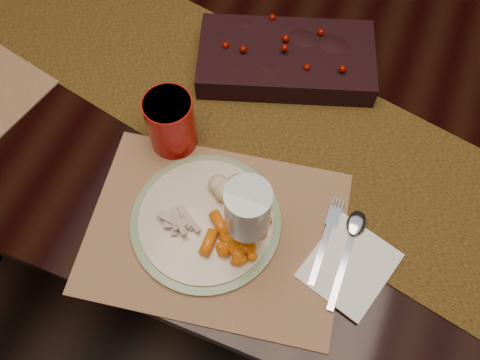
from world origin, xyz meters
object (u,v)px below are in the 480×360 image
at_px(red_cup, 171,123).
at_px(mashed_potatoes, 228,183).
at_px(centerpiece, 286,57).
at_px(baby_carrots, 236,236).
at_px(dinner_plate, 206,221).
at_px(wine_glass, 247,222).
at_px(placemat_main, 216,232).
at_px(dining_table, 283,177).
at_px(turkey_shreds, 182,221).
at_px(napkin, 350,266).

bearing_deg(red_cup, mashed_potatoes, -24.95).
xyz_separation_m(centerpiece, baby_carrots, (0.05, -0.38, -0.01)).
xyz_separation_m(dinner_plate, wine_glass, (0.08, -0.01, 0.08)).
distance_m(red_cup, wine_glass, 0.24).
xyz_separation_m(mashed_potatoes, wine_glass, (0.06, -0.08, 0.06)).
distance_m(placemat_main, red_cup, 0.21).
bearing_deg(red_cup, placemat_main, -44.49).
relative_size(dining_table, dinner_plate, 7.01).
xyz_separation_m(mashed_potatoes, red_cup, (-0.13, 0.06, 0.02)).
bearing_deg(centerpiece, mashed_potatoes, -90.00).
height_order(placemat_main, wine_glass, wine_glass).
bearing_deg(turkey_shreds, placemat_main, 11.63).
xyz_separation_m(baby_carrots, turkey_shreds, (-0.09, -0.01, -0.00)).
relative_size(dinner_plate, napkin, 1.79).
height_order(centerpiece, wine_glass, wine_glass).
bearing_deg(wine_glass, red_cup, 145.10).
distance_m(dinner_plate, napkin, 0.25).
xyz_separation_m(placemat_main, napkin, (0.23, 0.03, 0.00)).
distance_m(placemat_main, baby_carrots, 0.05).
distance_m(baby_carrots, napkin, 0.19).
distance_m(mashed_potatoes, red_cup, 0.15).
bearing_deg(napkin, baby_carrots, -154.57).
bearing_deg(mashed_potatoes, napkin, -12.30).
xyz_separation_m(red_cup, wine_glass, (0.20, -0.14, 0.03)).
distance_m(placemat_main, napkin, 0.23).
distance_m(dining_table, mashed_potatoes, 0.49).
distance_m(centerpiece, red_cup, 0.27).
distance_m(baby_carrots, red_cup, 0.23).
bearing_deg(napkin, red_cup, 179.81).
relative_size(placemat_main, turkey_shreds, 6.37).
relative_size(dinner_plate, wine_glass, 1.35).
bearing_deg(dining_table, turkey_shreds, -104.05).
relative_size(centerpiece, red_cup, 2.91).
xyz_separation_m(dining_table, baby_carrots, (0.01, -0.34, 0.40)).
bearing_deg(placemat_main, turkey_shreds, -177.71).
bearing_deg(wine_glass, baby_carrots, -165.84).
relative_size(placemat_main, napkin, 3.00).
bearing_deg(dinner_plate, turkey_shreds, -148.89).
relative_size(baby_carrots, mashed_potatoes, 1.53).
xyz_separation_m(dining_table, mashed_potatoes, (-0.04, -0.26, 0.41)).
distance_m(dining_table, turkey_shreds, 0.54).
bearing_deg(mashed_potatoes, dinner_plate, -101.96).
xyz_separation_m(dining_table, dinner_plate, (-0.05, -0.33, 0.39)).
height_order(placemat_main, red_cup, red_cup).
xyz_separation_m(dinner_plate, mashed_potatoes, (0.01, 0.07, 0.03)).
relative_size(dinner_plate, turkey_shreds, 3.81).
bearing_deg(mashed_potatoes, placemat_main, -84.67).
height_order(dinner_plate, napkin, dinner_plate).
bearing_deg(centerpiece, placemat_main, -88.91).
distance_m(dining_table, centerpiece, 0.42).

